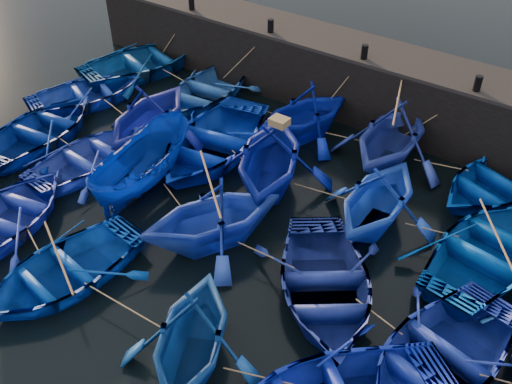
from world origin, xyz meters
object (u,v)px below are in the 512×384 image
Objects in this scene: boat_8 at (211,141)px; wooden_crate at (279,122)px; boat_0 at (144,61)px; boat_13 at (41,129)px.

boat_8 is 3.59m from wooden_crate.
boat_13 is (0.97, -6.08, -0.06)m from boat_0.
boat_13 is at bearing 116.53° from boat_0.
boat_8 is at bearing 171.27° from boat_0.
wooden_crate reaches higher than boat_8.
boat_8 reaches higher than boat_0.
wooden_crate is (9.42, -3.48, 1.98)m from boat_0.
wooden_crate is (2.99, -0.32, 1.97)m from boat_8.
boat_8 is 10.90× the size of wooden_crate.
wooden_crate is at bearing -170.24° from boat_13.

